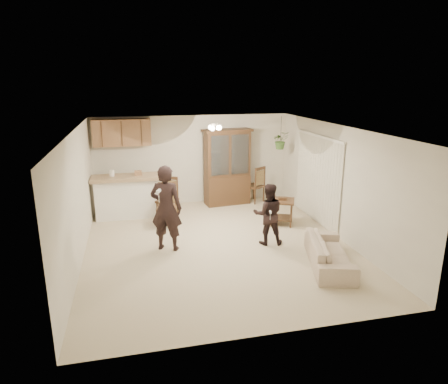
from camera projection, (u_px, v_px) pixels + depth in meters
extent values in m
plane|color=#C6B796|center=(217.00, 245.00, 8.62)|extent=(6.50, 6.50, 0.00)
cube|color=silver|center=(217.00, 129.00, 7.94)|extent=(5.50, 6.50, 0.02)
cube|color=beige|center=(193.00, 160.00, 11.33)|extent=(5.50, 0.02, 2.50)
cube|color=beige|center=(269.00, 253.00, 5.23)|extent=(5.50, 0.02, 2.50)
cube|color=beige|center=(77.00, 198.00, 7.68)|extent=(0.02, 6.50, 2.50)
cube|color=beige|center=(337.00, 182.00, 8.88)|extent=(0.02, 6.50, 2.50)
cube|color=white|center=(128.00, 198.00, 10.28)|extent=(1.60, 0.55, 1.00)
cube|color=#A17E60|center=(126.00, 177.00, 10.13)|extent=(1.75, 0.70, 0.08)
cube|color=brown|center=(122.00, 133.00, 10.51)|extent=(1.50, 0.34, 0.70)
imported|color=#2F5723|center=(281.00, 140.00, 10.87)|extent=(0.43, 0.37, 0.48)
cylinder|color=black|center=(281.00, 128.00, 10.78)|extent=(0.01, 0.01, 0.65)
imported|color=beige|center=(330.00, 248.00, 7.57)|extent=(1.23, 2.00, 0.73)
imported|color=black|center=(166.00, 208.00, 8.17)|extent=(0.77, 0.65, 1.80)
imported|color=black|center=(268.00, 214.00, 8.53)|extent=(0.75, 0.64, 1.35)
cube|color=#322112|center=(227.00, 189.00, 11.41)|extent=(1.30, 0.63, 0.83)
cube|color=#322112|center=(227.00, 154.00, 11.13)|extent=(1.29, 0.57, 1.25)
cube|color=silver|center=(227.00, 154.00, 11.13)|extent=(1.08, 0.14, 1.09)
cube|color=#322112|center=(227.00, 130.00, 10.96)|extent=(1.40, 0.66, 0.06)
cube|color=#322112|center=(282.00, 201.00, 9.70)|extent=(0.75, 0.75, 0.05)
cube|color=#322112|center=(282.00, 218.00, 9.82)|extent=(0.63, 0.63, 0.03)
cube|color=#322112|center=(282.00, 198.00, 9.69)|extent=(0.24, 0.21, 0.07)
cube|color=#322112|center=(167.00, 208.00, 9.62)|extent=(0.55, 0.55, 0.05)
cube|color=#9E834F|center=(166.00, 196.00, 9.54)|extent=(0.35, 0.11, 0.41)
cube|color=#322112|center=(166.00, 186.00, 9.47)|extent=(0.43, 0.12, 0.08)
cube|color=#322112|center=(167.00, 201.00, 10.19)|extent=(0.64, 0.64, 0.05)
cube|color=#9E834F|center=(167.00, 190.00, 10.11)|extent=(0.32, 0.21, 0.41)
cube|color=#322112|center=(166.00, 180.00, 10.04)|extent=(0.39, 0.26, 0.08)
cube|color=#322112|center=(254.00, 186.00, 11.57)|extent=(0.65, 0.65, 0.05)
cube|color=#9E834F|center=(255.00, 177.00, 11.50)|extent=(0.32, 0.22, 0.41)
cube|color=#322112|center=(255.00, 168.00, 11.43)|extent=(0.38, 0.26, 0.08)
cube|color=white|center=(159.00, 191.00, 7.64)|extent=(0.10, 0.16, 0.05)
cube|color=white|center=(270.00, 212.00, 8.19)|extent=(0.06, 0.12, 0.04)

